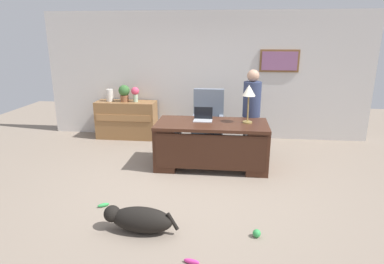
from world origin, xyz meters
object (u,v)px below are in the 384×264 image
object	(u,v)px
person_standing	(251,113)
vase_empty	(110,95)
dog_toy_ball	(257,233)
laptop	(203,117)
desk	(211,143)
credenza	(127,120)
potted_plant	(124,92)
dog_toy_plush	(103,205)
vase_with_flowers	(135,93)
desk_lamp	(249,93)
dog_toy_bone	(192,261)
dog_lying	(139,219)
armchair	(208,123)

from	to	relation	value
person_standing	vase_empty	bearing A→B (deg)	163.13
dog_toy_ball	laptop	bearing A→B (deg)	109.92
desk	dog_toy_ball	bearing A→B (deg)	-72.60
vase_empty	dog_toy_ball	bearing A→B (deg)	-50.21
desk	credenza	bearing A→B (deg)	142.46
person_standing	vase_empty	distance (m)	3.13
potted_plant	dog_toy_plush	xyz separation A→B (m)	(0.63, -3.07, -0.99)
vase_with_flowers	vase_empty	bearing A→B (deg)	180.00
desk_lamp	dog_toy_ball	world-z (taller)	desk_lamp
laptop	desk_lamp	world-z (taller)	desk_lamp
person_standing	dog_toy_ball	size ratio (longest dim) A/B	17.38
dog_toy_bone	laptop	bearing A→B (deg)	92.42
potted_plant	vase_with_flowers	bearing A→B (deg)	0.00
desk	desk_lamp	xyz separation A→B (m)	(0.59, 0.10, 0.86)
person_standing	vase_empty	world-z (taller)	person_standing
dog_lying	potted_plant	xyz separation A→B (m)	(-1.26, 3.57, 0.86)
dog_lying	dog_toy_plush	xyz separation A→B (m)	(-0.63, 0.50, -0.13)
credenza	person_standing	size ratio (longest dim) A/B	0.80
vase_with_flowers	dog_toy_plush	bearing A→B (deg)	-82.80
vase_with_flowers	vase_empty	size ratio (longest dim) A/B	1.22
laptop	potted_plant	bearing A→B (deg)	143.72
credenza	armchair	bearing A→B (deg)	-15.85
desk	dog_lying	world-z (taller)	desk
vase_empty	person_standing	bearing A→B (deg)	-16.87
vase_empty	dog_toy_bone	xyz separation A→B (m)	(2.27, -4.08, -0.92)
desk_lamp	potted_plant	bearing A→B (deg)	151.31
credenza	vase_empty	world-z (taller)	vase_empty
armchair	laptop	world-z (taller)	armchair
laptop	vase_with_flowers	bearing A→B (deg)	139.72
desk	dog_toy_plush	distance (m)	2.11
desk_lamp	dog_toy_plush	world-z (taller)	desk_lamp
armchair	dog_toy_ball	world-z (taller)	armchair
desk	person_standing	size ratio (longest dim) A/B	1.16
credenza	dog_lying	bearing A→B (deg)	-70.83
person_standing	potted_plant	size ratio (longest dim) A/B	4.51
dog_lying	desk_lamp	world-z (taller)	desk_lamp
dog_toy_ball	vase_with_flowers	bearing A→B (deg)	123.86
laptop	vase_empty	bearing A→B (deg)	148.13
dog_toy_plush	dog_toy_bone	bearing A→B (deg)	-37.54
credenza	person_standing	world-z (taller)	person_standing
person_standing	potted_plant	xyz separation A→B (m)	(-2.67, 0.91, 0.18)
credenza	vase_with_flowers	bearing A→B (deg)	0.34
person_standing	dog_toy_bone	bearing A→B (deg)	-103.01
armchair	vase_with_flowers	distance (m)	1.76
credenza	dog_toy_bone	distance (m)	4.52
desk	armchair	distance (m)	1.00
laptop	dog_toy_ball	xyz separation A→B (m)	(0.80, -2.20, -0.79)
desk	desk_lamp	size ratio (longest dim) A/B	2.94
desk_lamp	dog_toy_plush	bearing A→B (deg)	-139.47
dog_lying	potted_plant	size ratio (longest dim) A/B	2.51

